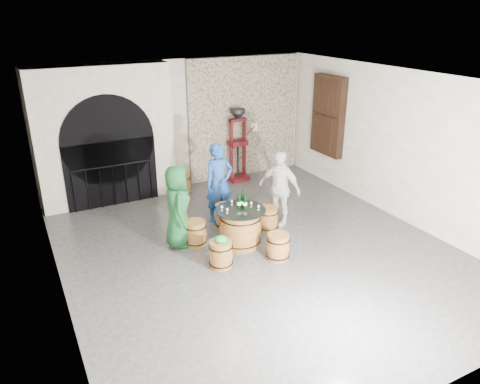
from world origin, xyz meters
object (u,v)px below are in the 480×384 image
person_blue (219,183)px  wine_bottle_left (239,202)px  person_green (178,206)px  corking_press (238,140)px  wine_bottle_center (245,202)px  barrel_stool_right (268,219)px  barrel_stool_far (225,216)px  wine_bottle_right (242,201)px  barrel_stool_near_left (221,254)px  side_barrel (182,185)px  barrel_stool_near_right (278,247)px  person_white (279,188)px  barrel_stool_left (196,233)px  barrel_table (240,227)px

person_blue → wine_bottle_left: (-0.11, -1.14, 0.02)m
person_green → corking_press: 3.81m
person_green → wine_bottle_center: size_ratio=5.03×
barrel_stool_right → person_blue: 1.29m
wine_bottle_left → corking_press: corking_press is taller
barrel_stool_far → wine_bottle_right: wine_bottle_right is taller
barrel_stool_near_left → side_barrel: side_barrel is taller
wine_bottle_right → person_blue: bearing=88.7°
wine_bottle_left → side_barrel: size_ratio=0.54×
barrel_stool_right → wine_bottle_left: bearing=-162.6°
barrel_stool_far → person_green: (-1.14, -0.31, 0.57)m
wine_bottle_left → side_barrel: wine_bottle_left is taller
barrel_stool_near_right → wine_bottle_center: bearing=108.3°
barrel_stool_right → barrel_stool_near_left: 1.74m
barrel_stool_far → barrel_stool_near_left: bearing=-118.3°
barrel_stool_near_right → person_green: 2.05m
barrel_stool_right → barrel_stool_near_right: same height
person_blue → corking_press: bearing=53.5°
side_barrel → wine_bottle_left: bearing=-87.2°
wine_bottle_left → wine_bottle_right: 0.09m
wine_bottle_right → side_barrel: bearing=94.6°
barrel_stool_right → person_blue: (-0.70, 0.89, 0.62)m
barrel_stool_near_left → corking_press: (2.31, 3.80, 0.87)m
wine_bottle_center → person_white: bearing=23.3°
barrel_stool_near_right → barrel_stool_right: bearing=68.3°
barrel_stool_far → person_blue: size_ratio=0.29×
person_blue → side_barrel: size_ratio=2.90×
barrel_stool_left → person_green: 0.65m
barrel_stool_far → wine_bottle_left: size_ratio=1.54×
side_barrel → corking_press: corking_press is taller
person_green → person_white: bearing=-77.9°
wine_bottle_right → barrel_stool_near_left: bearing=-140.3°
barrel_stool_near_left → person_blue: 2.03m
wine_bottle_left → wine_bottle_right: same height
barrel_stool_near_left → person_blue: size_ratio=0.29×
barrel_table → wine_bottle_center: wine_bottle_center is taller
barrel_stool_near_left → wine_bottle_left: wine_bottle_left is taller
person_green → person_blue: person_blue is taller
barrel_stool_near_left → corking_press: corking_press is taller
barrel_stool_far → wine_bottle_left: wine_bottle_left is taller
person_green → person_white: (2.22, -0.10, -0.00)m
barrel_stool_near_left → side_barrel: size_ratio=0.83×
person_green → person_blue: size_ratio=0.94×
person_blue → side_barrel: 1.77m
barrel_stool_far → person_white: (1.08, -0.41, 0.57)m
barrel_stool_left → person_blue: bearing=41.9°
barrel_table → person_white: bearing=21.8°
person_green → corking_press: corking_press is taller
barrel_stool_right → barrel_stool_near_right: (-0.45, -1.12, 0.00)m
wine_bottle_center → barrel_stool_near_right: bearing=-71.7°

